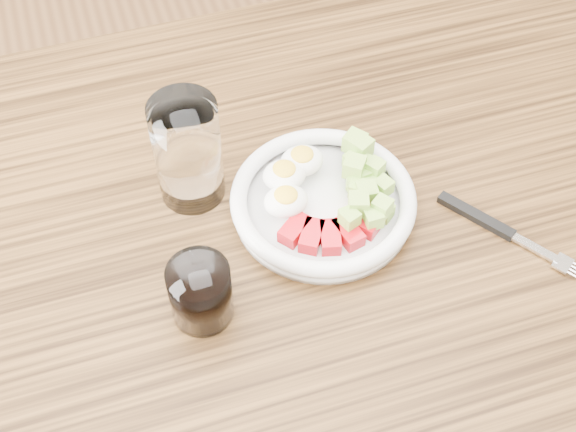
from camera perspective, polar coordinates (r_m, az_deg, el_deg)
name	(u,v)px	position (r m, az deg, el deg)	size (l,w,h in m)	color
dining_table	(297,279)	(1.08, 0.67, -4.51)	(1.50, 0.90, 0.77)	brown
bowl	(324,199)	(1.00, 2.55, 1.24)	(0.23, 0.23, 0.06)	white
fork	(497,227)	(1.03, 14.64, -0.79)	(0.14, 0.19, 0.01)	black
water_glass	(188,151)	(0.99, -7.14, 4.58)	(0.08, 0.08, 0.15)	white
coffee_glass	(201,293)	(0.90, -6.24, -5.45)	(0.07, 0.07, 0.08)	white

